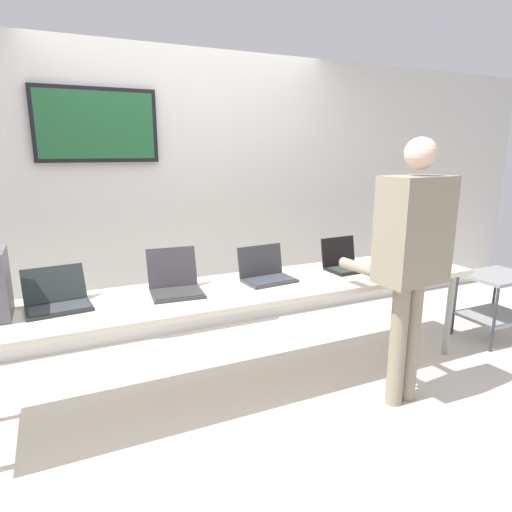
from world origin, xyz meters
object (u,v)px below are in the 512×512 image
laptop_station_4 (410,254)px  laptop_station_2 (266,273)px  storage_cart (496,296)px  laptop_station_0 (57,299)px  person (411,249)px  laptop_station_3 (344,262)px  workbench (242,293)px  laptop_station_1 (175,283)px

laptop_station_4 → laptop_station_2: bearing=-179.7°
laptop_station_2 → storage_cart: bearing=-6.6°
laptop_station_2 → storage_cart: (2.14, -0.25, -0.40)m
laptop_station_0 → person: size_ratio=0.22×
laptop_station_0 → laptop_station_3: size_ratio=1.16×
laptop_station_2 → person: size_ratio=0.22×
workbench → laptop_station_4: size_ratio=9.36×
laptop_station_0 → laptop_station_1: size_ratio=1.01×
laptop_station_2 → laptop_station_3: laptop_station_3 is taller
laptop_station_4 → person: (-0.68, -0.70, 0.25)m
laptop_station_0 → laptop_station_3: 2.05m
workbench → laptop_station_1: laptop_station_1 is taller
laptop_station_1 → laptop_station_2: 0.66m
storage_cart → person: bearing=-163.3°
laptop_station_2 → laptop_station_4: size_ratio=0.98×
laptop_station_3 → storage_cart: 1.53m
laptop_station_1 → person: bearing=-27.7°
laptop_station_2 → laptop_station_4: (1.35, 0.01, 0.00)m
laptop_station_2 → laptop_station_4: 1.35m
laptop_station_2 → person: bearing=-45.9°
laptop_station_3 → laptop_station_4: bearing=-0.6°
laptop_station_2 → laptop_station_3: (0.69, 0.01, 0.00)m
workbench → laptop_station_0: bearing=175.5°
workbench → storage_cart: size_ratio=6.15×
laptop_station_0 → laptop_station_1: laptop_station_1 is taller
laptop_station_1 → laptop_station_3: size_ratio=1.16×
person → workbench: bearing=144.9°
laptop_station_1 → storage_cart: (2.80, -0.26, -0.41)m
laptop_station_0 → storage_cart: size_ratio=0.65×
laptop_station_1 → person: 1.52m
laptop_station_4 → person: bearing=-134.2°
workbench → laptop_station_0: 1.15m
laptop_station_3 → storage_cart: bearing=-10.2°
workbench → laptop_station_0: (-1.15, 0.09, 0.09)m
laptop_station_4 → laptop_station_3: bearing=179.4°
workbench → laptop_station_1: 0.46m
laptop_station_4 → storage_cart: (0.80, -0.26, -0.41)m
workbench → person: 1.14m
person → storage_cart: 1.67m
laptop_station_3 → person: (-0.02, -0.70, 0.25)m
laptop_station_1 → laptop_station_4: 2.00m
storage_cart → laptop_station_1: bearing=174.8°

